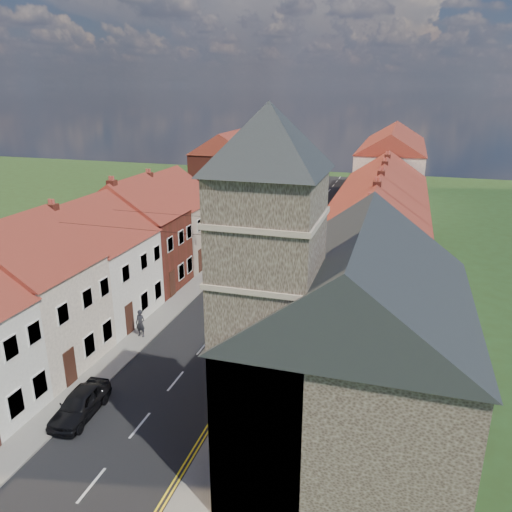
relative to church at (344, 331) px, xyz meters
The scene contains 24 objects.
ground 11.54m from the church, 160.45° to the right, with size 160.00×160.00×0.00m, color #294D21.
road 28.87m from the church, 109.33° to the left, with size 7.00×90.00×0.02m, color black.
pavement_left 30.57m from the church, 117.29° to the left, with size 1.80×90.00×0.12m, color gray.
pavement_right 27.75m from the church, 100.53° to the left, with size 1.80×90.00×0.12m, color gray.
church is the anchor object (origin of this frame).
cottage_r_tudor 9.48m from the church, 90.57° to the left, with size 8.30×5.20×9.00m.
cottage_r_white_near 14.84m from the church, 90.23° to the left, with size 8.30×6.00×9.00m.
cottage_r_cream_mid 20.22m from the church, 90.17° to the left, with size 8.30×5.20×9.00m.
cottage_r_pink 25.61m from the church, 90.13° to the left, with size 8.30×6.00×9.00m.
cottage_r_white_far 31.00m from the church, 90.11° to the left, with size 8.30×5.20×9.00m.
cottage_r_cream_far 36.40m from the church, 90.09° to the left, with size 8.30×6.00×9.00m.
cottage_l_cream 18.84m from the church, behind, with size 8.30×6.30×9.10m.
cottage_l_white 20.61m from the church, 155.20° to the left, with size 8.30×6.90×8.80m.
cottage_l_brick_mid 23.81m from the church, 141.73° to the left, with size 8.30×5.70×9.10m.
cottage_l_pink 27.78m from the church, 132.28° to the left, with size 8.30×6.30×8.80m.
block_right_far 51.68m from the church, 90.07° to the left, with size 8.30×24.20×10.50m.
block_left_far 50.27m from the church, 111.79° to the left, with size 8.30×24.20×10.50m.
lamppost 21.38m from the church, 128.30° to the left, with size 0.88×0.15×6.00m.
car_near 13.67m from the church, behind, with size 1.61×3.99×1.36m, color black.
car_mid 25.00m from the church, 117.06° to the left, with size 1.33×3.82×1.26m, color #B0B2B8.
car_far 44.38m from the church, 106.17° to the left, with size 1.74×4.29×1.24m, color navy.
car_distant 60.10m from the church, 101.45° to the left, with size 2.02×4.37×1.21m, color gray.
pedestrian_left 15.99m from the church, 153.97° to the left, with size 0.67×0.44×1.84m, color #232228.
pedestrian_right 10.48m from the church, 117.44° to the left, with size 0.94×0.73×1.93m, color #2B2722.
Camera 1 is at (11.21, -15.74, 15.62)m, focal length 35.00 mm.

